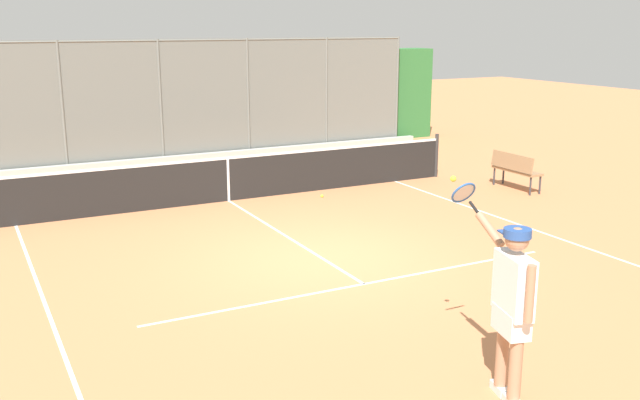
% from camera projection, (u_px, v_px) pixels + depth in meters
% --- Properties ---
extents(ground_plane, '(60.00, 60.00, 0.00)m').
position_uv_depth(ground_plane, '(322.00, 258.00, 11.63)').
color(ground_plane, '#C67A4C').
extents(court_line_markings, '(8.56, 10.37, 0.01)m').
position_uv_depth(court_line_markings, '(375.00, 291.00, 10.22)').
color(court_line_markings, white).
rests_on(court_line_markings, ground).
extents(fence_backdrop, '(18.31, 1.37, 3.30)m').
position_uv_depth(fence_backdrop, '(155.00, 106.00, 20.03)').
color(fence_backdrop, slate).
rests_on(fence_backdrop, ground).
extents(tennis_net, '(11.00, 0.09, 1.07)m').
position_uv_depth(tennis_net, '(228.00, 178.00, 15.27)').
color(tennis_net, '#2D2D2D').
rests_on(tennis_net, ground).
extents(tennis_player, '(0.39, 1.48, 2.11)m').
position_uv_depth(tennis_player, '(512.00, 299.00, 7.03)').
color(tennis_player, silver).
rests_on(tennis_player, ground).
extents(tennis_ball_mid_court, '(0.07, 0.07, 0.07)m').
position_uv_depth(tennis_ball_mid_court, '(322.00, 196.00, 15.68)').
color(tennis_ball_mid_court, '#CCDB33').
rests_on(tennis_ball_mid_court, ground).
extents(courtside_bench, '(0.40, 1.30, 0.84)m').
position_uv_depth(courtside_bench, '(515.00, 168.00, 16.29)').
color(courtside_bench, '#93704C').
rests_on(courtside_bench, ground).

